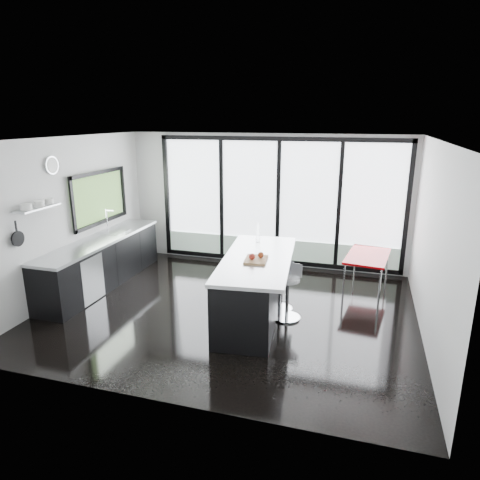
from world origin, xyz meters
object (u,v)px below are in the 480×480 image
(island, at_px, (252,286))
(red_table, at_px, (366,272))
(bar_stool_far, at_px, (280,291))
(bar_stool_near, at_px, (287,298))

(island, relative_size, red_table, 2.06)
(bar_stool_far, height_order, red_table, red_table)
(bar_stool_near, height_order, red_table, bar_stool_near)
(bar_stool_far, bearing_deg, bar_stool_near, -42.89)
(island, bearing_deg, red_table, 44.34)
(bar_stool_far, bearing_deg, island, -118.31)
(bar_stool_near, distance_m, red_table, 2.03)
(bar_stool_near, relative_size, bar_stool_far, 1.06)
(island, xyz_separation_m, red_table, (1.75, 1.71, -0.18))
(island, relative_size, bar_stool_far, 3.94)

